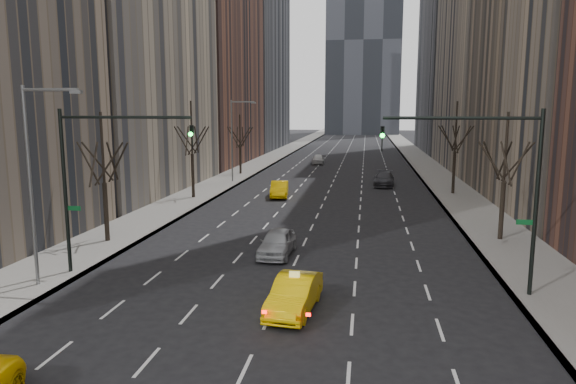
% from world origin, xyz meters
% --- Properties ---
extents(sidewalk_left, '(4.50, 320.00, 0.15)m').
position_xyz_m(sidewalk_left, '(-12.25, 70.00, 0.07)').
color(sidewalk_left, slate).
rests_on(sidewalk_left, ground).
extents(sidewalk_right, '(4.50, 320.00, 0.15)m').
position_xyz_m(sidewalk_right, '(12.25, 70.00, 0.07)').
color(sidewalk_right, slate).
rests_on(sidewalk_right, ground).
extents(bld_left_far, '(14.00, 28.00, 44.00)m').
position_xyz_m(bld_left_far, '(-21.50, 66.00, 22.00)').
color(bld_left_far, brown).
rests_on(bld_left_far, ground).
extents(bld_left_deep, '(14.00, 30.00, 60.00)m').
position_xyz_m(bld_left_deep, '(-21.50, 96.00, 30.00)').
color(bld_left_deep, '#5D5D62').
rests_on(bld_left_deep, ground).
extents(tree_lw_b, '(3.36, 3.50, 7.82)m').
position_xyz_m(tree_lw_b, '(-12.00, 18.00, 3.72)').
color(tree_lw_b, black).
rests_on(tree_lw_b, ground).
extents(tree_lw_c, '(3.36, 3.50, 8.74)m').
position_xyz_m(tree_lw_c, '(-12.00, 34.00, 4.04)').
color(tree_lw_c, black).
rests_on(tree_lw_c, ground).
extents(tree_lw_d, '(3.36, 3.50, 7.36)m').
position_xyz_m(tree_lw_d, '(-12.00, 52.00, 3.56)').
color(tree_lw_d, black).
rests_on(tree_lw_d, ground).
extents(tree_rw_b, '(3.36, 3.50, 7.82)m').
position_xyz_m(tree_rw_b, '(12.00, 22.00, 3.72)').
color(tree_rw_b, black).
rests_on(tree_rw_b, ground).
extents(tree_rw_c, '(3.36, 3.50, 8.74)m').
position_xyz_m(tree_rw_c, '(12.00, 40.00, 4.04)').
color(tree_rw_c, black).
rests_on(tree_rw_c, ground).
extents(traffic_mast_left, '(6.69, 0.39, 8.00)m').
position_xyz_m(traffic_mast_left, '(-9.11, 12.00, 5.49)').
color(traffic_mast_left, black).
rests_on(traffic_mast_left, ground).
extents(traffic_mast_right, '(6.69, 0.39, 8.00)m').
position_xyz_m(traffic_mast_right, '(9.11, 12.00, 5.49)').
color(traffic_mast_right, black).
rests_on(traffic_mast_right, ground).
extents(streetlight_near, '(2.83, 0.22, 9.00)m').
position_xyz_m(streetlight_near, '(-10.84, 10.00, 5.62)').
color(streetlight_near, slate).
rests_on(streetlight_near, ground).
extents(streetlight_far, '(2.83, 0.22, 9.00)m').
position_xyz_m(streetlight_far, '(-10.84, 45.00, 5.62)').
color(streetlight_far, slate).
rests_on(streetlight_far, ground).
extents(taxi_sedan, '(1.98, 4.51, 1.44)m').
position_xyz_m(taxi_sedan, '(0.89, 8.97, 0.72)').
color(taxi_sedan, yellow).
rests_on(taxi_sedan, ground).
extents(silver_sedan_ahead, '(1.84, 4.34, 1.46)m').
position_xyz_m(silver_sedan_ahead, '(-1.20, 16.86, 0.73)').
color(silver_sedan_ahead, '#9DA0A5').
rests_on(silver_sedan_ahead, ground).
extents(far_taxi, '(2.08, 4.63, 1.47)m').
position_xyz_m(far_taxi, '(-4.32, 36.11, 0.74)').
color(far_taxi, '#FFC305').
rests_on(far_taxi, ground).
extents(far_suv_grey, '(2.40, 5.31, 1.51)m').
position_xyz_m(far_suv_grey, '(5.60, 44.80, 0.75)').
color(far_suv_grey, '#2E2E33').
rests_on(far_suv_grey, ground).
extents(far_car_white, '(1.87, 4.36, 1.47)m').
position_xyz_m(far_car_white, '(-3.48, 66.29, 0.73)').
color(far_car_white, silver).
rests_on(far_car_white, ground).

